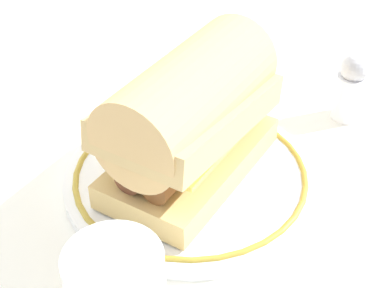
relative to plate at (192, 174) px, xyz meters
name	(u,v)px	position (x,y,z in m)	size (l,w,h in m)	color
ground_plane	(190,182)	(0.00, 0.00, -0.01)	(1.50, 1.50, 0.00)	white
plate	(192,174)	(0.00, 0.00, 0.00)	(0.25, 0.25, 0.01)	white
sausage_sandwich	(192,113)	(0.00, 0.00, 0.07)	(0.20, 0.14, 0.13)	#D9B570
salt_shaker	(351,88)	(0.20, -0.05, 0.03)	(0.04, 0.04, 0.08)	white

